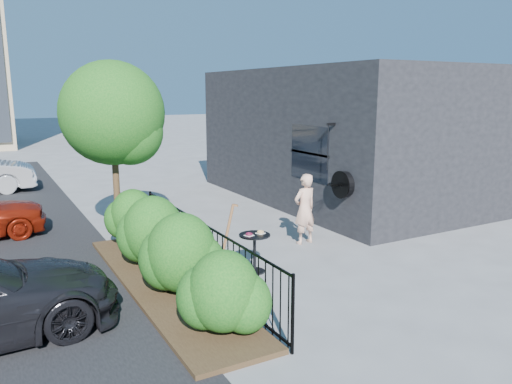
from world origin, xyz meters
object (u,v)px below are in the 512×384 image
cafe_table (255,246)px  shovel (223,249)px  patio_tree (116,120)px  woman (305,209)px

cafe_table → shovel: bearing=-160.7°
patio_tree → shovel: size_ratio=2.68×
patio_tree → woman: size_ratio=2.50×
woman → shovel: (-2.62, -1.33, -0.14)m
cafe_table → shovel: size_ratio=0.54×
woman → shovel: bearing=20.4°
patio_tree → woman: patio_tree is taller
cafe_table → woman: bearing=29.9°
patio_tree → cafe_table: (1.75, -2.90, -2.25)m
woman → patio_tree: bearing=-33.5°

